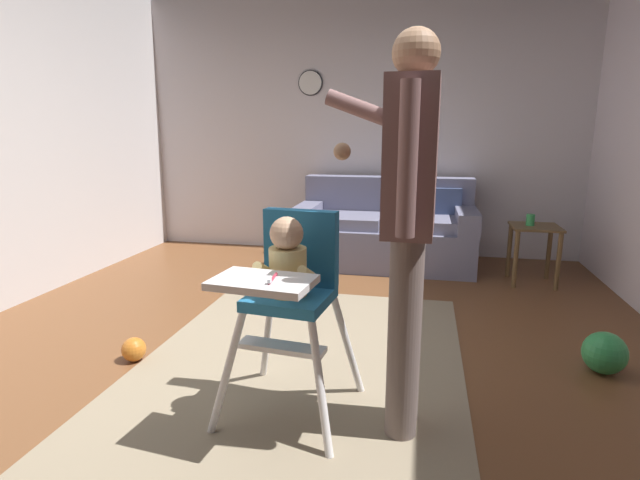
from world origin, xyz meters
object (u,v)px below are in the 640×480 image
at_px(high_chair, 290,277).
at_px(sippy_cup, 530,220).
at_px(toy_ball, 605,353).
at_px(couch, 386,232).
at_px(side_table, 534,241).
at_px(adult_standing, 408,217).
at_px(toy_ball_second, 134,349).
at_px(wall_clock, 310,83).

distance_m(high_chair, sippy_cup, 2.84).
bearing_deg(sippy_cup, toy_ball, -86.33).
bearing_deg(toy_ball, high_chair, -155.71).
relative_size(couch, toy_ball, 7.41).
bearing_deg(side_table, adult_standing, -112.93).
distance_m(high_chair, side_table, 2.88).
bearing_deg(couch, adult_standing, 5.98).
bearing_deg(high_chair, adult_standing, 93.66).
bearing_deg(toy_ball_second, sippy_cup, 39.40).
bearing_deg(sippy_cup, high_chair, -121.97).
relative_size(toy_ball, side_table, 0.45).
distance_m(toy_ball_second, side_table, 3.35).
bearing_deg(toy_ball, wall_clock, 131.60).
distance_m(couch, adult_standing, 2.91).
distance_m(adult_standing, toy_ball_second, 1.84).
bearing_deg(couch, wall_clock, -118.32).
bearing_deg(toy_ball, couch, 123.65).
height_order(adult_standing, toy_ball_second, adult_standing).
bearing_deg(toy_ball, side_table, 92.05).
distance_m(couch, toy_ball, 2.51).
bearing_deg(toy_ball, toy_ball_second, -171.14).
xyz_separation_m(couch, toy_ball, (1.38, -2.08, -0.21)).
bearing_deg(toy_ball_second, high_chair, -16.63).
bearing_deg(sippy_cup, wall_clock, 157.94).
relative_size(toy_ball_second, sippy_cup, 1.41).
relative_size(toy_ball, toy_ball_second, 1.67).
relative_size(high_chair, side_table, 1.86).
relative_size(side_table, sippy_cup, 5.20).
distance_m(toy_ball, sippy_cup, 1.74).
height_order(high_chair, side_table, high_chair).
xyz_separation_m(high_chair, adult_standing, (0.52, -0.02, 0.30)).
xyz_separation_m(adult_standing, sippy_cup, (0.98, 2.43, -0.41)).
relative_size(toy_ball, wall_clock, 0.88).
height_order(toy_ball, side_table, side_table).
relative_size(high_chair, adult_standing, 0.56).
bearing_deg(toy_ball, adult_standing, -145.42).
xyz_separation_m(couch, adult_standing, (0.30, -2.83, 0.64)).
bearing_deg(side_table, sippy_cup, 180.00).
height_order(couch, toy_ball, couch).
xyz_separation_m(couch, sippy_cup, (1.28, -0.40, 0.24)).
xyz_separation_m(adult_standing, wall_clock, (-1.18, 3.30, 0.85)).
distance_m(toy_ball, wall_clock, 3.82).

